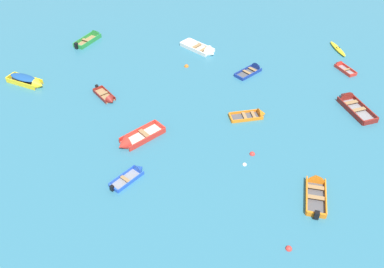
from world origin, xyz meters
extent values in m
cube|color=#4C4C51|center=(-17.33, 29.68, 0.06)|extent=(3.55, 2.06, 0.13)
cube|color=yellow|center=(-17.15, 30.26, 0.26)|extent=(3.39, 1.09, 0.51)
cube|color=yellow|center=(-17.50, 29.10, 0.26)|extent=(3.39, 1.09, 0.51)
cube|color=yellow|center=(-19.01, 30.19, 0.26)|extent=(0.46, 1.17, 0.51)
cone|color=yellow|center=(-15.57, 29.15, 0.28)|extent=(1.11, 1.34, 1.16)
cube|color=#937047|center=(-17.50, 29.74, 0.36)|extent=(0.66, 1.14, 0.03)
ellipsoid|color=#19478C|center=(-17.33, 29.68, 0.64)|extent=(3.26, 1.93, 0.37)
cube|color=#4C4C51|center=(4.41, 34.29, 0.04)|extent=(2.62, 2.81, 0.08)
cube|color=navy|center=(3.96, 34.67, 0.16)|extent=(1.92, 2.23, 0.32)
cube|color=navy|center=(4.85, 33.90, 0.16)|extent=(1.92, 2.23, 0.32)
cube|color=navy|center=(3.47, 33.19, 0.16)|extent=(0.95, 0.84, 0.32)
cone|color=navy|center=(5.38, 35.42, 0.17)|extent=(1.28, 1.23, 1.12)
cube|color=#937047|center=(4.31, 34.17, 0.22)|extent=(0.99, 0.91, 0.03)
cube|color=#937047|center=(4.85, 34.81, 0.22)|extent=(0.99, 0.91, 0.03)
cube|color=#4C4C51|center=(9.56, 18.13, 0.05)|extent=(1.51, 3.33, 0.11)
cube|color=orange|center=(8.91, 18.19, 0.21)|extent=(0.38, 3.37, 0.42)
cube|color=orange|center=(10.22, 18.07, 0.21)|extent=(0.38, 3.37, 0.42)
cube|color=orange|center=(9.41, 16.45, 0.21)|extent=(1.29, 0.25, 0.42)
cone|color=orange|center=(9.72, 19.88, 0.23)|extent=(1.32, 0.88, 1.26)
cube|color=#937047|center=(9.55, 17.95, 0.29)|extent=(1.20, 0.45, 0.03)
cube|color=#937047|center=(9.63, 18.93, 0.29)|extent=(1.20, 0.45, 0.03)
cube|color=black|center=(9.40, 16.31, 0.36)|extent=(0.36, 0.34, 0.59)
cube|color=#99754C|center=(-13.94, 38.77, 0.06)|extent=(2.27, 3.47, 0.12)
cube|color=#288C3D|center=(-14.51, 38.99, 0.24)|extent=(1.32, 3.21, 0.47)
cube|color=#288C3D|center=(-13.36, 38.54, 0.24)|extent=(1.32, 3.21, 0.47)
cube|color=#288C3D|center=(-14.56, 37.18, 0.24)|extent=(1.17, 0.56, 0.47)
cone|color=#288C3D|center=(-13.29, 40.43, 0.26)|extent=(1.38, 1.16, 1.18)
cube|color=#937047|center=(-14.00, 38.60, 0.33)|extent=(1.15, 0.73, 0.03)
cube|color=black|center=(-14.61, 37.04, 0.40)|extent=(0.41, 0.41, 0.66)
cube|color=gray|center=(14.24, 29.13, 0.06)|extent=(2.91, 4.00, 0.12)
cube|color=maroon|center=(13.55, 28.80, 0.23)|extent=(1.78, 3.57, 0.47)
cube|color=maroon|center=(14.93, 29.46, 0.23)|extent=(1.78, 3.57, 0.47)
cube|color=maroon|center=(15.09, 27.37, 0.23)|extent=(1.42, 0.79, 0.47)
cone|color=maroon|center=(13.36, 30.97, 0.26)|extent=(1.71, 1.44, 1.46)
cube|color=#937047|center=(14.33, 28.95, 0.33)|extent=(1.41, 0.96, 0.03)
cube|color=#937047|center=(13.84, 29.98, 0.33)|extent=(1.41, 0.96, 0.03)
cube|color=beige|center=(-4.02, 23.07, 0.06)|extent=(3.31, 3.53, 0.13)
cube|color=red|center=(-3.49, 22.61, 0.25)|extent=(2.48, 2.83, 0.51)
cube|color=red|center=(-4.56, 23.53, 0.25)|extent=(2.48, 2.83, 0.51)
cube|color=red|center=(-2.82, 24.46, 0.25)|extent=(1.14, 1.02, 0.51)
cone|color=red|center=(-5.28, 21.63, 0.28)|extent=(1.57, 1.52, 1.35)
cube|color=#937047|center=(-3.90, 23.21, 0.35)|extent=(1.21, 1.12, 0.03)
cube|color=gray|center=(-4.14, 18.16, 0.04)|extent=(2.15, 2.57, 0.08)
cube|color=blue|center=(-4.56, 18.44, 0.15)|extent=(1.47, 2.17, 0.31)
cube|color=blue|center=(-3.72, 17.88, 0.15)|extent=(1.47, 2.17, 0.31)
cube|color=blue|center=(-4.85, 17.09, 0.15)|extent=(0.88, 0.63, 0.31)
cone|color=blue|center=(-3.40, 19.27, 0.17)|extent=(1.13, 1.03, 0.97)
cube|color=#937047|center=(-4.22, 18.05, 0.22)|extent=(0.90, 0.72, 0.03)
cube|color=black|center=(-4.91, 17.00, 0.26)|extent=(0.35, 0.34, 0.43)
cube|color=beige|center=(-1.32, 38.73, 0.05)|extent=(3.78, 3.26, 0.10)
cube|color=white|center=(-0.88, 39.33, 0.21)|extent=(3.16, 2.30, 0.42)
cube|color=white|center=(-1.75, 38.12, 0.21)|extent=(3.16, 2.30, 0.42)
cube|color=white|center=(-2.87, 39.84, 0.21)|extent=(0.97, 1.28, 0.42)
cone|color=white|center=(0.30, 37.57, 0.23)|extent=(1.54, 1.67, 1.43)
cube|color=#937047|center=(-1.48, 38.84, 0.29)|extent=(1.10, 1.32, 0.03)
cube|color=#937047|center=(-0.57, 38.20, 0.29)|extent=(1.10, 1.32, 0.03)
ellipsoid|color=yellow|center=(14.13, 40.46, 0.16)|extent=(1.63, 3.47, 0.31)
torus|color=black|center=(14.13, 40.46, 0.30)|extent=(0.53, 0.53, 0.07)
cube|color=#4C4C51|center=(4.41, 26.91, 0.04)|extent=(2.89, 1.86, 0.08)
cube|color=orange|center=(4.23, 27.46, 0.16)|extent=(2.69, 0.95, 0.31)
cube|color=orange|center=(4.59, 26.37, 0.16)|extent=(2.69, 0.95, 0.31)
cube|color=orange|center=(3.07, 26.47, 0.16)|extent=(0.46, 1.10, 0.31)
cone|color=orange|center=(5.80, 27.37, 0.17)|extent=(0.95, 1.24, 1.09)
cube|color=#937047|center=(4.27, 26.87, 0.22)|extent=(0.60, 1.06, 0.03)
cube|color=#937047|center=(5.05, 27.12, 0.22)|extent=(0.60, 1.06, 0.03)
cube|color=#99754C|center=(-8.94, 28.51, 0.04)|extent=(2.40, 2.40, 0.08)
cube|color=maroon|center=(-8.59, 28.86, 0.16)|extent=(1.87, 1.86, 0.33)
cube|color=maroon|center=(-9.29, 28.16, 0.16)|extent=(1.87, 1.86, 0.33)
cube|color=maroon|center=(-9.85, 29.42, 0.16)|extent=(0.76, 0.76, 0.33)
cone|color=maroon|center=(-8.00, 27.57, 0.18)|extent=(1.09, 1.09, 0.95)
cube|color=#937047|center=(-9.04, 28.61, 0.23)|extent=(0.82, 0.82, 0.03)
cube|color=black|center=(-9.93, 29.50, 0.28)|extent=(0.35, 0.35, 0.46)
cube|color=gray|center=(14.29, 36.08, 0.04)|extent=(1.93, 2.36, 0.08)
cube|color=red|center=(13.91, 35.84, 0.16)|extent=(1.31, 2.02, 0.33)
cube|color=red|center=(14.68, 36.32, 0.16)|extent=(1.31, 2.02, 0.33)
cube|color=red|center=(14.92, 35.08, 0.16)|extent=(0.80, 0.56, 0.33)
cone|color=red|center=(13.63, 37.12, 0.18)|extent=(1.03, 0.92, 0.87)
cube|color=#937047|center=(14.36, 35.98, 0.23)|extent=(0.82, 0.64, 0.03)
sphere|color=red|center=(7.47, 13.63, 0.00)|extent=(0.42, 0.42, 0.42)
sphere|color=red|center=(5.04, 22.17, 0.00)|extent=(0.44, 0.44, 0.44)
sphere|color=silver|center=(4.47, 20.90, 0.00)|extent=(0.33, 0.33, 0.33)
sphere|color=orange|center=(-2.00, 34.83, 0.00)|extent=(0.45, 0.45, 0.45)
camera|label=1|loc=(3.38, -2.38, 22.36)|focal=38.79mm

